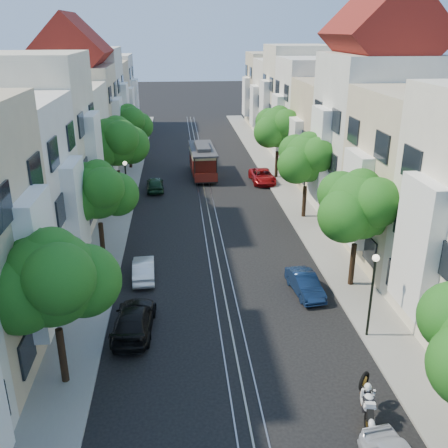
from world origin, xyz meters
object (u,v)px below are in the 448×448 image
object	(u,v)px
tree_e_c	(308,159)
parked_car_w_near	(134,320)
tree_e_d	(279,128)
parked_car_w_mid	(144,269)
tree_w_a	(53,281)
parked_car_e_far	(262,176)
tree_e_b	(359,207)
tree_w_c	(117,143)
parked_car_w_far	(155,184)
cable_car	(203,159)
lamp_west	(126,179)
lamp_east	(373,284)
tree_w_d	(129,124)
tree_w_b	(98,192)
parked_car_e_mid	(305,284)
sportbike_rider	(367,401)

from	to	relation	value
tree_e_c	parked_car_w_near	size ratio (longest dim) A/B	1.45
tree_e_d	parked_car_w_mid	world-z (taller)	tree_e_d
tree_w_a	parked_car_e_far	distance (m)	30.75
tree_e_b	tree_e_d	size ratio (longest dim) A/B	0.98
parked_car_w_mid	parked_car_e_far	bearing A→B (deg)	-121.35
tree_w_c	parked_car_w_far	size ratio (longest dim) A/B	1.92
cable_car	parked_car_w_near	xyz separation A→B (m)	(-4.77, -27.07, -1.03)
tree_e_b	parked_car_e_far	world-z (taller)	tree_e_b
tree_w_a	lamp_west	distance (m)	20.13
tree_e_c	tree_w_c	size ratio (longest dim) A/B	0.92
tree_e_b	lamp_east	size ratio (longest dim) A/B	1.61
tree_e_d	lamp_west	size ratio (longest dim) A/B	1.65
tree_e_b	parked_car_w_far	xyz separation A→B (m)	(-11.66, 19.03, -4.11)
tree_e_b	parked_car_w_mid	xyz separation A→B (m)	(-11.76, 2.06, -4.16)
tree_e_c	lamp_east	world-z (taller)	tree_e_c
lamp_east	parked_car_w_far	xyz separation A→B (m)	(-10.70, 24.00, -2.22)
tree_w_d	parked_car_e_far	size ratio (longest dim) A/B	1.47
tree_w_b	tree_w_d	world-z (taller)	tree_w_d
lamp_east	parked_car_w_mid	size ratio (longest dim) A/B	1.19
tree_e_c	tree_w_d	bearing A→B (deg)	131.99
lamp_west	cable_car	world-z (taller)	lamp_west
tree_e_c	tree_w_b	distance (m)	15.60
tree_e_c	tree_e_d	size ratio (longest dim) A/B	0.95
parked_car_w_near	parked_car_w_mid	size ratio (longest dim) A/B	1.28
lamp_west	tree_w_d	bearing A→B (deg)	93.44
tree_e_b	tree_w_c	bearing A→B (deg)	131.99
tree_e_d	cable_car	distance (m)	7.97
tree_w_b	lamp_east	distance (m)	16.81
tree_e_c	parked_car_e_far	world-z (taller)	tree_e_c
cable_car	parked_car_e_mid	distance (m)	24.57
tree_e_c	tree_w_a	bearing A→B (deg)	-128.66
tree_e_c	parked_car_e_mid	size ratio (longest dim) A/B	1.86
parked_car_e_mid	tree_e_c	bearing A→B (deg)	69.50
tree_w_d	tree_e_d	bearing A→B (deg)	-19.15
parked_car_e_far	parked_car_w_near	size ratio (longest dim) A/B	0.99
tree_w_c	parked_car_w_far	world-z (taller)	tree_w_c
tree_w_c	parked_car_e_far	size ratio (longest dim) A/B	1.60
tree_w_d	sportbike_rider	world-z (taller)	tree_w_d
lamp_east	parked_car_w_mid	distance (m)	13.09
tree_w_d	parked_car_w_far	bearing A→B (deg)	-71.04
sportbike_rider	parked_car_e_far	world-z (taller)	sportbike_rider
sportbike_rider	parked_car_e_far	xyz separation A→B (m)	(1.30, 30.89, -0.28)
tree_w_c	cable_car	world-z (taller)	tree_w_c
tree_w_a	sportbike_rider	size ratio (longest dim) A/B	3.30
tree_e_d	sportbike_rider	distance (m)	32.59
tree_w_b	lamp_east	bearing A→B (deg)	-36.58
cable_car	parked_car_e_far	xyz separation A→B (m)	(5.48, -2.88, -1.07)
cable_car	parked_car_w_mid	xyz separation A→B (m)	(-4.62, -21.50, -1.11)
tree_e_d	tree_w_c	bearing A→B (deg)	-157.38
parked_car_w_mid	tree_w_d	bearing A→B (deg)	-86.83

